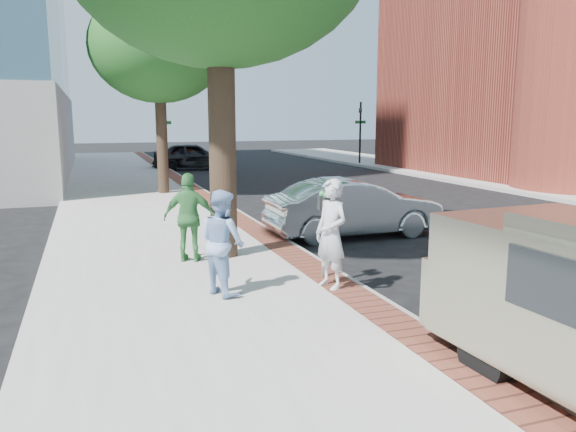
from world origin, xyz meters
name	(u,v)px	position (x,y,z in m)	size (l,w,h in m)	color
ground	(285,286)	(0.00, 0.00, 0.00)	(120.00, 120.00, 0.00)	black
sidewalk	(147,213)	(-1.50, 8.00, 0.07)	(5.00, 60.00, 0.15)	#9E9991
brick_strip	(220,207)	(0.70, 8.00, 0.15)	(0.60, 60.00, 0.01)	brown
curb	(232,209)	(1.05, 8.00, 0.07)	(0.10, 60.00, 0.15)	gray
sidewalk_far	(569,190)	(14.50, 8.00, 0.07)	(5.00, 60.00, 0.15)	#9E9991
signal_near	(165,129)	(0.90, 22.00, 2.25)	(0.70, 0.15, 3.80)	black
signal_far	(360,128)	(12.50, 22.00, 2.25)	(0.70, 0.15, 3.80)	black
tree_far	(158,47)	(-0.50, 12.00, 5.30)	(4.80, 4.80, 7.14)	black
parking_meter	(324,216)	(0.65, -0.16, 1.21)	(0.12, 0.32, 1.47)	gray
person_gray	(331,234)	(0.51, -0.77, 1.03)	(0.64, 0.42, 1.75)	silver
person_officer	(222,242)	(-1.17, -0.47, 0.96)	(0.79, 0.61, 1.62)	#8FAFDD
person_green	(190,217)	(-1.30, 1.69, 0.99)	(0.98, 0.41, 1.68)	#3E8844
sedan_silver	(354,208)	(2.94, 3.32, 0.70)	(1.48, 4.24, 1.40)	#B2B5B9
bg_car	(193,156)	(2.46, 22.64, 0.75)	(1.78, 4.43, 1.51)	black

